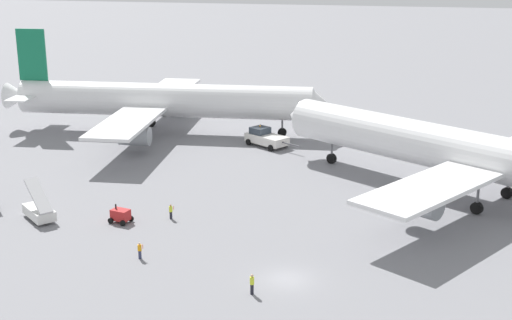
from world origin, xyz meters
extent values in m
plane|color=gray|center=(0.00, 0.00, 0.00)|extent=(600.00, 600.00, 0.00)
cylinder|color=white|center=(-26.67, 44.92, 5.06)|extent=(44.53, 8.74, 4.98)
cone|color=white|center=(-3.42, 46.91, 5.06)|extent=(3.18, 4.80, 4.58)
cone|color=white|center=(-49.72, 42.94, 5.06)|extent=(3.93, 4.27, 3.98)
cube|color=white|center=(-28.88, 44.73, 4.31)|extent=(9.96, 42.36, 0.44)
cube|color=white|center=(-47.23, 43.16, 5.55)|extent=(4.30, 13.23, 0.28)
cube|color=#14724C|center=(-46.93, 43.18, 11.43)|extent=(4.41, 0.73, 7.77)
cylinder|color=#999EA3|center=(-26.88, 33.11, 2.51)|extent=(4.41, 2.95, 2.60)
cylinder|color=#999EA3|center=(-28.89, 56.52, 2.51)|extent=(4.41, 2.95, 2.60)
cylinder|color=slate|center=(-30.17, 48.03, 1.73)|extent=(0.28, 0.28, 2.17)
cylinder|color=black|center=(-30.17, 48.03, 0.65)|extent=(1.34, 0.66, 1.30)
cylinder|color=slate|center=(-29.58, 41.26, 1.73)|extent=(0.28, 0.28, 2.17)
cylinder|color=black|center=(-29.58, 41.26, 0.65)|extent=(1.34, 0.66, 1.30)
cylinder|color=slate|center=(-9.03, 46.43, 1.73)|extent=(0.28, 0.28, 2.17)
cylinder|color=black|center=(-9.03, 46.43, 0.65)|extent=(1.34, 0.66, 1.30)
cylinder|color=white|center=(15.76, 24.18, 5.29)|extent=(42.84, 29.96, 5.05)
cone|color=white|center=(-5.31, 37.68, 5.29)|extent=(4.87, 5.42, 4.65)
cube|color=white|center=(17.77, 22.89, 4.54)|extent=(27.25, 37.57, 0.44)
cylinder|color=#999EA3|center=(10.80, 13.88, 2.74)|extent=(4.94, 4.46, 2.60)
cylinder|color=slate|center=(16.77, 19.49, 1.84)|extent=(0.28, 0.28, 2.37)
cylinder|color=black|center=(16.77, 19.49, 0.65)|extent=(1.39, 1.16, 1.30)
cylinder|color=slate|center=(20.44, 25.21, 1.84)|extent=(0.28, 0.28, 2.37)
cylinder|color=black|center=(20.44, 25.21, 0.65)|extent=(1.39, 1.16, 1.30)
cylinder|color=slate|center=(-0.29, 34.46, 1.84)|extent=(0.28, 0.28, 2.37)
cylinder|color=black|center=(-0.29, 34.46, 0.65)|extent=(1.39, 1.16, 1.30)
cube|color=white|center=(-10.19, 40.81, 1.03)|extent=(6.73, 5.76, 1.16)
cube|color=#333D47|center=(-11.32, 41.54, 2.06)|extent=(3.12, 3.15, 0.90)
cylinder|color=#4C4C51|center=(-6.26, 38.29, 1.15)|extent=(2.80, 1.90, 0.20)
sphere|color=orange|center=(-11.32, 41.54, 2.69)|extent=(0.24, 0.24, 0.24)
cylinder|color=black|center=(-12.83, 40.77, 0.45)|extent=(0.92, 0.74, 0.90)
cylinder|color=black|center=(-11.26, 43.23, 0.45)|extent=(0.92, 0.74, 0.90)
cylinder|color=black|center=(-9.12, 38.39, 0.45)|extent=(0.92, 0.74, 0.90)
cylinder|color=black|center=(-7.54, 40.84, 0.45)|extent=(0.92, 0.74, 0.90)
cube|color=silver|center=(-27.32, 7.98, 0.80)|extent=(4.71, 4.45, 1.00)
cube|color=silver|center=(-27.09, 7.78, 2.70)|extent=(4.08, 3.79, 2.71)
cylinder|color=black|center=(-28.35, 7.94, 0.30)|extent=(0.58, 0.54, 0.60)
cylinder|color=black|center=(-27.43, 9.00, 0.30)|extent=(0.58, 0.54, 0.60)
cylinder|color=black|center=(-27.21, 6.96, 0.30)|extent=(0.58, 0.54, 0.60)
cylinder|color=black|center=(-26.30, 8.02, 0.30)|extent=(0.58, 0.54, 0.60)
cube|color=red|center=(-18.82, 9.05, 0.85)|extent=(2.03, 1.59, 1.10)
cylinder|color=black|center=(-19.35, 9.18, 1.65)|extent=(0.16, 0.16, 0.50)
cylinder|color=black|center=(-17.93, 9.56, 0.30)|extent=(0.63, 0.34, 0.60)
cylinder|color=black|center=(-18.26, 8.20, 0.30)|extent=(0.63, 0.34, 0.60)
cylinder|color=black|center=(-19.39, 9.91, 0.30)|extent=(0.63, 0.34, 0.60)
cylinder|color=black|center=(-19.72, 8.55, 0.30)|extent=(0.63, 0.34, 0.60)
cylinder|color=black|center=(-14.16, 11.13, 0.40)|extent=(0.28, 0.28, 0.80)
cylinder|color=#D1E02D|center=(-14.16, 11.13, 1.09)|extent=(0.36, 0.36, 0.57)
sphere|color=#9E704C|center=(-14.16, 11.13, 1.48)|extent=(0.22, 0.22, 0.22)
cylinder|color=#F24C19|center=(-13.88, 11.22, 1.20)|extent=(0.05, 0.05, 0.40)
cylinder|color=black|center=(-2.28, -3.27, 0.44)|extent=(0.28, 0.28, 0.89)
cylinder|color=#D1E02D|center=(-2.28, -3.27, 1.20)|extent=(0.36, 0.36, 0.63)
sphere|color=tan|center=(-2.28, -3.27, 1.63)|extent=(0.24, 0.24, 0.24)
cylinder|color=#F24C19|center=(-2.44, -3.01, 1.32)|extent=(0.05, 0.05, 0.40)
cylinder|color=#2D3351|center=(-13.66, 1.20, 0.40)|extent=(0.28, 0.28, 0.79)
cylinder|color=orange|center=(-13.66, 1.20, 1.07)|extent=(0.36, 0.36, 0.56)
sphere|color=beige|center=(-13.66, 1.20, 1.46)|extent=(0.21, 0.21, 0.21)
cylinder|color=#F24C19|center=(-13.37, 1.23, 1.19)|extent=(0.05, 0.05, 0.40)
camera|label=1|loc=(9.29, -53.81, 26.86)|focal=49.78mm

